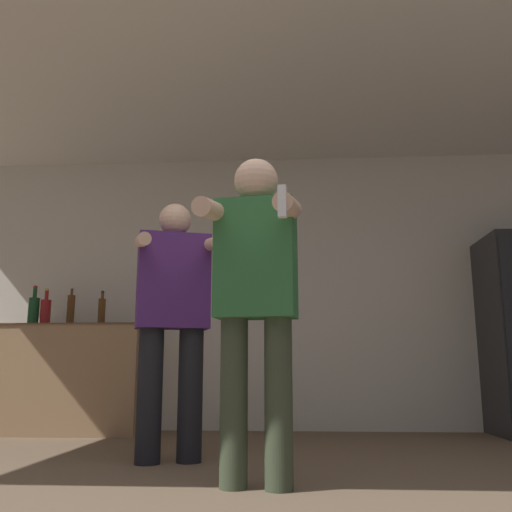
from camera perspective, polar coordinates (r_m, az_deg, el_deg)
wall_back at (r=5.36m, az=0.78°, el=-3.37°), size 7.00×0.06×2.55m
ceiling_slab at (r=4.18m, az=-0.52°, el=18.01°), size 7.00×3.80×0.05m
counter at (r=5.32m, az=-18.36°, el=-11.57°), size 1.41×0.67×0.92m
bottle_amber_bourbon at (r=5.16m, az=-15.17°, el=-5.29°), size 0.06×0.06×0.30m
bottle_red_label at (r=5.26m, az=-18.04°, el=-5.09°), size 0.07×0.07×0.34m
bottle_clear_vodka at (r=5.34m, az=-20.31°, el=-5.19°), size 0.09×0.09×0.33m
bottle_brown_liquor at (r=5.39m, az=-21.35°, el=-5.06°), size 0.09×0.09×0.35m
person_woman_foreground at (r=2.71m, az=-0.04°, el=-3.11°), size 0.49×0.50×1.55m
person_man_side at (r=3.49m, az=-8.33°, el=-5.62°), size 0.58×0.58×1.55m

